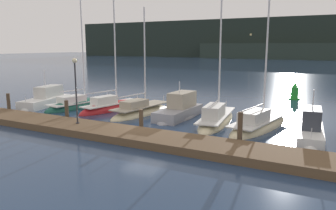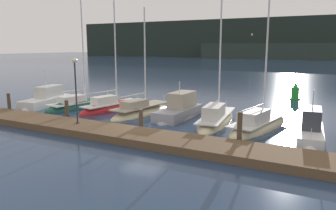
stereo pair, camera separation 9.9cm
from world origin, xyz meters
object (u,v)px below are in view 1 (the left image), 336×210
(sailboat_berth_3, at_px, (111,108))
(motorboat_berth_8, at_px, (311,133))
(motorboat_berth_5, at_px, (179,113))
(dock_lamppost, at_px, (75,81))
(sailboat_berth_2, at_px, (80,106))
(sailboat_berth_7, at_px, (259,126))
(channel_buoy, at_px, (295,93))
(sailboat_berth_4, at_px, (141,112))
(sailboat_berth_6, at_px, (216,120))
(motorboat_berth_1, at_px, (46,103))

(sailboat_berth_3, xyz_separation_m, motorboat_berth_8, (16.29, -1.52, 0.18))
(motorboat_berth_5, distance_m, motorboat_berth_8, 9.75)
(sailboat_berth_3, relative_size, dock_lamppost, 2.64)
(sailboat_berth_2, relative_size, sailboat_berth_3, 0.95)
(sailboat_berth_7, relative_size, channel_buoy, 5.04)
(sailboat_berth_4, height_order, sailboat_berth_7, sailboat_berth_7)
(sailboat_berth_6, bearing_deg, motorboat_berth_1, -176.44)
(sailboat_berth_3, xyz_separation_m, motorboat_berth_5, (6.65, -0.04, 0.24))
(sailboat_berth_3, height_order, motorboat_berth_5, sailboat_berth_3)
(sailboat_berth_4, relative_size, channel_buoy, 4.73)
(motorboat_berth_1, relative_size, sailboat_berth_6, 0.53)
(sailboat_berth_4, xyz_separation_m, dock_lamppost, (-0.92, -6.39, 3.18))
(sailboat_berth_4, bearing_deg, sailboat_berth_6, 0.36)
(dock_lamppost, bearing_deg, motorboat_berth_1, 148.91)
(sailboat_berth_2, relative_size, motorboat_berth_8, 1.96)
(channel_buoy, bearing_deg, sailboat_berth_2, -140.48)
(motorboat_berth_1, height_order, sailboat_berth_2, sailboat_berth_2)
(sailboat_berth_3, height_order, sailboat_berth_7, sailboat_berth_3)
(sailboat_berth_2, xyz_separation_m, sailboat_berth_6, (13.18, 0.08, 0.09))
(sailboat_berth_2, height_order, dock_lamppost, sailboat_berth_2)
(channel_buoy, bearing_deg, sailboat_berth_6, -105.06)
(sailboat_berth_3, bearing_deg, motorboat_berth_8, -5.34)
(sailboat_berth_3, relative_size, motorboat_berth_5, 1.94)
(motorboat_berth_1, bearing_deg, sailboat_berth_7, 2.55)
(motorboat_berth_5, bearing_deg, channel_buoy, 63.34)
(motorboat_berth_1, distance_m, motorboat_berth_8, 22.95)
(motorboat_berth_5, xyz_separation_m, sailboat_berth_7, (6.26, -0.36, -0.24))
(channel_buoy, bearing_deg, sailboat_berth_7, -92.45)
(sailboat_berth_6, height_order, channel_buoy, sailboat_berth_6)
(motorboat_berth_1, xyz_separation_m, dock_lamppost, (8.96, -5.41, 3.02))
(sailboat_berth_6, relative_size, sailboat_berth_7, 1.26)
(sailboat_berth_7, xyz_separation_m, dock_lamppost, (-10.61, -6.28, 3.19))
(sailboat_berth_2, xyz_separation_m, dock_lamppost, (5.70, -6.35, 3.22))
(motorboat_berth_5, xyz_separation_m, dock_lamppost, (-4.34, -6.63, 2.95))
(sailboat_berth_3, relative_size, channel_buoy, 5.91)
(sailboat_berth_4, bearing_deg, sailboat_berth_2, -179.70)
(sailboat_berth_3, distance_m, motorboat_berth_5, 6.66)
(motorboat_berth_1, distance_m, dock_lamppost, 10.89)
(sailboat_berth_4, distance_m, motorboat_berth_8, 13.12)
(motorboat_berth_5, height_order, dock_lamppost, dock_lamppost)
(motorboat_berth_5, relative_size, sailboat_berth_6, 0.48)
(motorboat_berth_8, height_order, dock_lamppost, dock_lamppost)
(sailboat_berth_4, xyz_separation_m, sailboat_berth_7, (9.69, -0.11, -0.01))
(sailboat_berth_7, bearing_deg, sailboat_berth_6, 177.25)
(sailboat_berth_2, xyz_separation_m, motorboat_berth_8, (19.68, -1.20, 0.21))
(sailboat_berth_2, bearing_deg, motorboat_berth_5, 1.60)
(motorboat_berth_1, height_order, sailboat_berth_7, sailboat_berth_7)
(sailboat_berth_2, height_order, channel_buoy, sailboat_berth_2)
(sailboat_berth_7, bearing_deg, motorboat_berth_5, 176.75)
(motorboat_berth_5, relative_size, sailboat_berth_7, 0.60)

